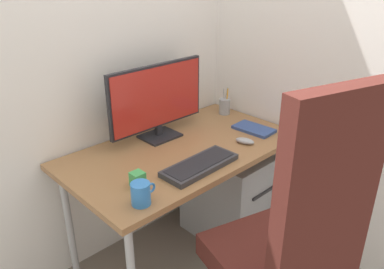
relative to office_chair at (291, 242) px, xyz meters
The scene contains 13 objects.
ground_plane 1.04m from the office_chair, 77.42° to the left, with size 8.00×8.00×0.00m, color slate.
wall_back 1.40m from the office_chair, 81.44° to the left, with size 2.88×0.04×2.80m, color white.
wall_side_right 1.25m from the office_chair, 33.61° to the left, with size 0.04×2.33×2.80m, color white.
desk 0.81m from the office_chair, 77.42° to the left, with size 1.26×0.70×0.71m.
office_chair is the anchor object (origin of this frame).
filing_cabinet 0.98m from the office_chair, 54.77° to the left, with size 0.40×0.51×0.58m.
monitor 1.04m from the office_chair, 79.85° to the left, with size 0.62×0.17×0.41m.
keyboard 0.58m from the office_chair, 81.29° to the left, with size 0.40×0.17×0.03m.
mouse 0.75m from the office_chair, 52.54° to the left, with size 0.05×0.10×0.03m, color #9EA0A5.
pen_holder 1.21m from the office_chair, 53.83° to the left, with size 0.07×0.07×0.17m.
notebook 0.92m from the office_chair, 46.64° to the left, with size 0.13×0.23×0.02m, color #334C8C.
coffee_mug 0.61m from the office_chair, 119.37° to the left, with size 0.12×0.08×0.10m.
desk_clamp_accessory 0.69m from the office_chair, 109.11° to the left, with size 0.06×0.06×0.07m, color #3FAD59.
Camera 1 is at (-1.24, -1.36, 1.62)m, focal length 35.93 mm.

